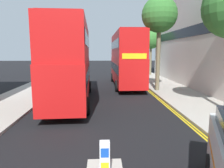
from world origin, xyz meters
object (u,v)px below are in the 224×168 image
(double_decker_bus_away, at_px, (70,60))
(keep_left_bollard, at_px, (105,162))
(double_decker_bus_oncoming, at_px, (126,58))
(pedestrian_far, at_px, (143,72))

(double_decker_bus_away, bearing_deg, keep_left_bollard, -76.57)
(keep_left_bollard, relative_size, double_decker_bus_away, 0.10)
(keep_left_bollard, distance_m, double_decker_bus_oncoming, 17.21)
(double_decker_bus_oncoming, bearing_deg, pedestrian_far, 61.45)
(keep_left_bollard, relative_size, double_decker_bus_oncoming, 0.10)
(keep_left_bollard, distance_m, double_decker_bus_away, 10.33)
(double_decker_bus_away, relative_size, pedestrian_far, 6.73)
(double_decker_bus_away, distance_m, pedestrian_far, 14.71)
(double_decker_bus_oncoming, bearing_deg, double_decker_bus_away, -124.18)
(keep_left_bollard, bearing_deg, double_decker_bus_oncoming, 81.64)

